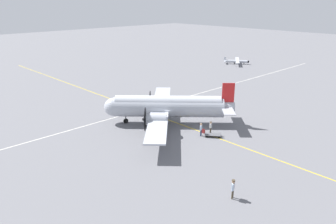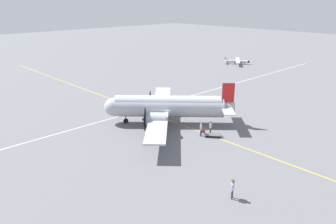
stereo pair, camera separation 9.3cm
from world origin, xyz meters
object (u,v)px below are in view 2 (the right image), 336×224
Objects in this scene: airliner_main at (165,106)px; ramp_agent at (201,128)px; crew_foreground at (233,187)px; suitcase_near_door at (203,131)px; baggage_cart at (213,135)px; light_aircraft_distant at (237,61)px; passenger_boarding at (211,126)px.

ramp_agent is (-6.52, -0.35, -1.53)m from airliner_main.
crew_foreground is 14.31m from ramp_agent.
baggage_cart is (-1.67, 0.01, 0.00)m from suitcase_near_door.
light_aircraft_distant is (19.82, -45.79, -1.82)m from airliner_main.
ramp_agent is 3.01× the size of suitcase_near_door.
ramp_agent is at bearing 138.25° from airliner_main.
light_aircraft_distant is (25.94, -44.50, 0.51)m from suitcase_near_door.
ramp_agent is at bearing -2.81° from baggage_cart.
light_aircraft_distant reaches higher than passenger_boarding.
passenger_boarding reaches higher than suitcase_near_door.
light_aircraft_distant reaches higher than suitcase_near_door.
airliner_main is 32.86× the size of suitcase_near_door.
passenger_boarding is 1.37m from baggage_cart.
airliner_main is at bearing -29.59° from baggage_cart.
baggage_cart is at bearing 144.51° from airliner_main.
airliner_main is 49.93m from light_aircraft_distant.
passenger_boarding is 1.59m from ramp_agent.
airliner_main is at bearing -135.51° from crew_foreground.
airliner_main is 2.37× the size of light_aircraft_distant.
crew_foreground is at bearing 140.39° from suitcase_near_door.
suitcase_near_door is 51.51m from light_aircraft_distant.
crew_foreground is 1.12× the size of passenger_boarding.
crew_foreground is 15.23m from suitcase_near_door.
ramp_agent is at bearing -96.09° from light_aircraft_distant.
suitcase_near_door is 0.26× the size of baggage_cart.
crew_foreground is at bearing 30.29° from passenger_boarding.
baggage_cart is at bearing -154.24° from crew_foreground.
passenger_boarding is (10.98, -10.31, -0.13)m from crew_foreground.
crew_foreground reaches higher than ramp_agent.
ramp_agent is (0.33, 1.56, 0.03)m from passenger_boarding.
passenger_boarding is 0.75× the size of baggage_cart.
suitcase_near_door is (0.73, 0.61, -0.77)m from passenger_boarding.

